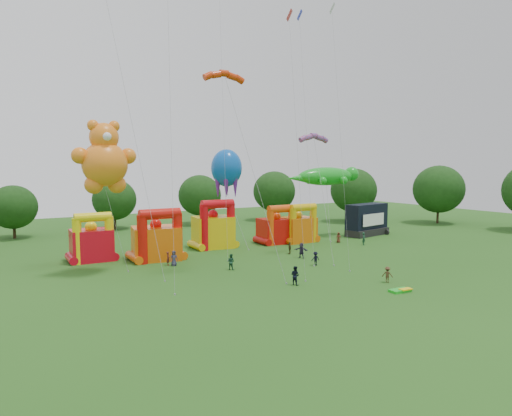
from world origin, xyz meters
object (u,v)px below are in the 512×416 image
stage_trailer (367,220)px  spectator_4 (290,248)px  bouncy_castle_0 (92,242)px  spectator_0 (174,258)px  gecko_kite (327,192)px  bouncy_castle_2 (214,229)px  teddy_bear_kite (106,166)px  octopus_kite (230,184)px

stage_trailer → spectator_4: (-20.07, -6.68, -1.71)m
bouncy_castle_0 → spectator_0: (7.51, -7.57, -1.40)m
stage_trailer → gecko_kite: gecko_kite is taller
bouncy_castle_2 → gecko_kite: gecko_kite is taller
bouncy_castle_0 → bouncy_castle_2: 16.40m
teddy_bear_kite → octopus_kite: (18.49, 7.68, -2.67)m
teddy_bear_kite → gecko_kite: (35.21, 6.63, -4.17)m
stage_trailer → bouncy_castle_0: bearing=177.6°
bouncy_castle_0 → octopus_kite: 19.85m
spectator_0 → gecko_kite: bearing=19.5°
bouncy_castle_2 → stage_trailer: bouncy_castle_2 is taller
bouncy_castle_2 → gecko_kite: (19.07, -1.28, 4.71)m
bouncy_castle_2 → stage_trailer: bearing=-5.0°
octopus_kite → bouncy_castle_0: bearing=-179.2°
spectator_0 → spectator_4: bearing=2.4°
gecko_kite → spectator_4: gecko_kite is taller
bouncy_castle_2 → spectator_4: bouncy_castle_2 is taller
spectator_0 → bouncy_castle_2: bearing=48.1°
bouncy_castle_0 → teddy_bear_kite: (0.26, -7.43, 9.19)m
stage_trailer → teddy_bear_kite: size_ratio=0.52×
teddy_bear_kite → gecko_kite: bearing=10.7°
bouncy_castle_0 → octopus_kite: (18.75, 0.25, 6.52)m
bouncy_castle_2 → gecko_kite: bearing=-3.8°
teddy_bear_kite → spectator_4: teddy_bear_kite is taller
gecko_kite → spectator_0: size_ratio=7.95×
stage_trailer → teddy_bear_kite: bearing=-172.5°
bouncy_castle_0 → spectator_0: 10.75m
gecko_kite → spectator_4: size_ratio=8.85×
bouncy_castle_2 → octopus_kite: (2.36, -0.23, 6.21)m
gecko_kite → spectator_0: gecko_kite is taller
bouncy_castle_2 → spectator_4: (6.56, -9.00, -1.79)m
teddy_bear_kite → spectator_4: (22.69, -1.09, -10.68)m
teddy_bear_kite → bouncy_castle_2: bearing=26.1°
teddy_bear_kite → bouncy_castle_0: bearing=92.0°
bouncy_castle_2 → octopus_kite: size_ratio=0.49×
bouncy_castle_2 → teddy_bear_kite: teddy_bear_kite is taller
bouncy_castle_2 → spectator_0: size_ratio=3.87×
bouncy_castle_0 → bouncy_castle_2: bouncy_castle_2 is taller
bouncy_castle_2 → spectator_0: bearing=-137.8°
bouncy_castle_0 → gecko_kite: size_ratio=0.42×
bouncy_castle_2 → octopus_kite: octopus_kite is taller
teddy_bear_kite → spectator_0: bearing=-1.1°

